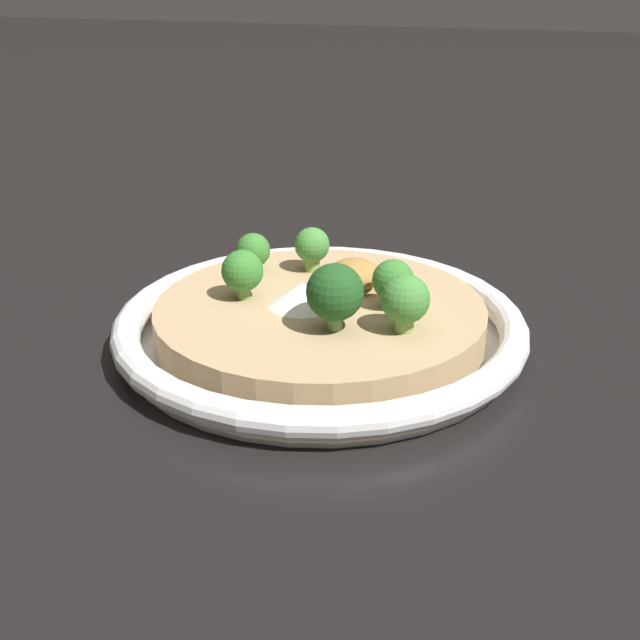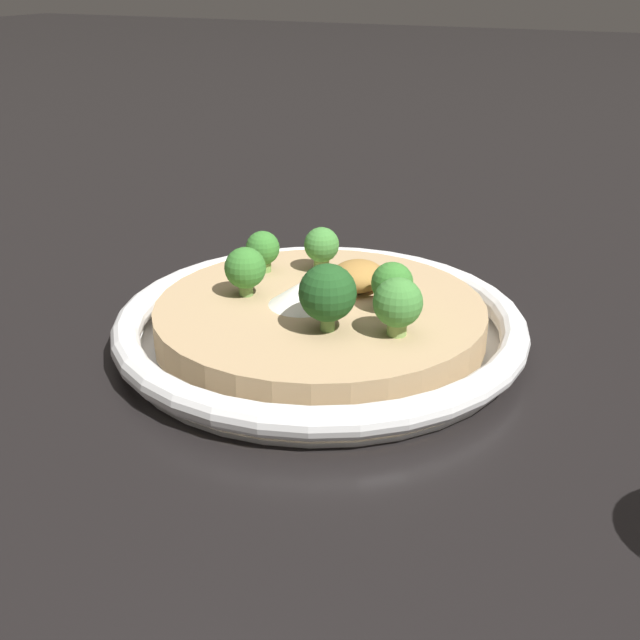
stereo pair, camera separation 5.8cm
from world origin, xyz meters
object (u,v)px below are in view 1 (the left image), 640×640
broccoli_back_left (393,281)px  broccoli_left (312,246)px  broccoli_front_right (242,272)px  broccoli_back (405,301)px  broccoli_front (253,252)px  risotto_bowl (320,324)px  broccoli_back_right (335,293)px

broccoli_back_left → broccoli_left: bearing=-123.6°
broccoli_front_right → broccoli_back: (0.02, 0.12, 0.00)m
broccoli_back_left → broccoli_front_right: bearing=-80.1°
broccoli_front_right → broccoli_front: size_ratio=1.12×
broccoli_back_left → broccoli_back: bearing=25.4°
broccoli_left → broccoli_front_right: 0.08m
broccoli_front → broccoli_back: 0.15m
risotto_bowl → broccoli_left: (-0.06, -0.03, 0.04)m
broccoli_back_right → broccoli_front: bearing=-130.8°
risotto_bowl → broccoli_back_right: 0.06m
broccoli_back → risotto_bowl: bearing=-110.5°
broccoli_front_right → broccoli_back: size_ratio=0.93×
broccoli_left → broccoli_front_right: size_ratio=0.96×
broccoli_back_left → broccoli_back_right: size_ratio=0.77×
broccoli_front_right → broccoli_back: 0.13m
risotto_bowl → broccoli_front: bearing=-121.0°
risotto_bowl → broccoli_left: size_ratio=8.48×
broccoli_front_right → broccoli_back_right: 0.09m
broccoli_front_right → broccoli_back: bearing=81.9°
broccoli_back → broccoli_left: bearing=-132.7°
broccoli_front → broccoli_back_left: (0.03, 0.12, 0.00)m
broccoli_left → broccoli_back_left: 0.09m
risotto_bowl → broccoli_left: broccoli_left is taller
broccoli_back → broccoli_back_left: bearing=-154.6°
broccoli_front_right → broccoli_front: (-0.05, -0.01, -0.00)m
broccoli_back_left → broccoli_back: 0.04m
risotto_bowl → broccoli_back: broccoli_back is taller
risotto_bowl → broccoli_back: size_ratio=7.56×
broccoli_left → broccoli_back_left: size_ratio=0.99×
broccoli_front_right → broccoli_back_left: bearing=99.9°
risotto_bowl → broccoli_left: bearing=-156.0°
broccoli_left → broccoli_back_right: broccoli_back_right is taller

